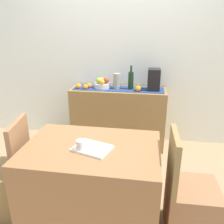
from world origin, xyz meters
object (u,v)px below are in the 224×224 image
(sideboard_console, at_px, (118,117))
(ceramic_vase, at_px, (117,81))
(fruit_bowl, at_px, (102,85))
(coffee_maker, at_px, (154,80))
(wine_bottle, at_px, (131,80))
(dining_table, at_px, (93,185))
(chair_by_corner, at_px, (189,205))
(open_book, at_px, (92,148))
(chair_near_window, at_px, (8,185))
(coffee_cup, at_px, (81,146))

(sideboard_console, distance_m, ceramic_vase, 0.52)
(fruit_bowl, relative_size, coffee_maker, 0.78)
(wine_bottle, bearing_deg, coffee_maker, 0.00)
(dining_table, bearing_deg, chair_by_corner, -0.03)
(open_book, height_order, chair_near_window, chair_near_window)
(ceramic_vase, bearing_deg, chair_by_corner, -61.16)
(fruit_bowl, bearing_deg, wine_bottle, 0.00)
(chair_by_corner, bearing_deg, chair_near_window, 179.89)
(sideboard_console, xyz_separation_m, wine_bottle, (0.17, 0.00, 0.54))
(coffee_maker, distance_m, dining_table, 1.66)
(coffee_cup, relative_size, chair_near_window, 0.10)
(open_book, bearing_deg, ceramic_vase, 108.58)
(sideboard_console, relative_size, wine_bottle, 4.03)
(coffee_cup, bearing_deg, wine_bottle, 81.06)
(ceramic_vase, xyz_separation_m, dining_table, (0.01, -1.47, -0.56))
(ceramic_vase, height_order, dining_table, ceramic_vase)
(ceramic_vase, bearing_deg, dining_table, -89.80)
(coffee_maker, xyz_separation_m, open_book, (-0.47, -1.51, -0.22))
(coffee_maker, relative_size, coffee_cup, 3.07)
(wine_bottle, xyz_separation_m, ceramic_vase, (-0.19, 0.00, -0.02))
(dining_table, relative_size, coffee_cup, 11.65)
(dining_table, height_order, chair_by_corner, chair_by_corner)
(open_book, bearing_deg, dining_table, 128.42)
(sideboard_console, bearing_deg, wine_bottle, 0.00)
(sideboard_console, relative_size, ceramic_vase, 6.15)
(coffee_cup, bearing_deg, fruit_bowl, 95.33)
(sideboard_console, bearing_deg, open_book, -90.10)
(open_book, height_order, chair_by_corner, chair_by_corner)
(dining_table, height_order, coffee_cup, coffee_cup)
(coffee_maker, distance_m, ceramic_vase, 0.49)
(ceramic_vase, height_order, coffee_cup, ceramic_vase)
(sideboard_console, bearing_deg, coffee_maker, 0.00)
(sideboard_console, bearing_deg, fruit_bowl, 180.00)
(wine_bottle, xyz_separation_m, dining_table, (-0.18, -1.47, -0.58))
(ceramic_vase, relative_size, chair_near_window, 0.23)
(coffee_cup, xyz_separation_m, chair_near_window, (-0.74, 0.09, -0.52))
(chair_near_window, bearing_deg, wine_bottle, 56.03)
(ceramic_vase, distance_m, coffee_cup, 1.56)
(open_book, distance_m, chair_near_window, 0.95)
(coffee_maker, height_order, ceramic_vase, coffee_maker)
(open_book, height_order, coffee_cup, coffee_cup)
(dining_table, bearing_deg, fruit_bowl, 97.96)
(coffee_maker, bearing_deg, coffee_cup, -109.30)
(wine_bottle, height_order, chair_by_corner, wine_bottle)
(sideboard_console, distance_m, wine_bottle, 0.56)
(dining_table, bearing_deg, coffee_cup, -126.04)
(fruit_bowl, bearing_deg, ceramic_vase, 0.00)
(fruit_bowl, distance_m, ceramic_vase, 0.21)
(dining_table, distance_m, open_book, 0.38)
(fruit_bowl, xyz_separation_m, dining_table, (0.21, -1.47, -0.49))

